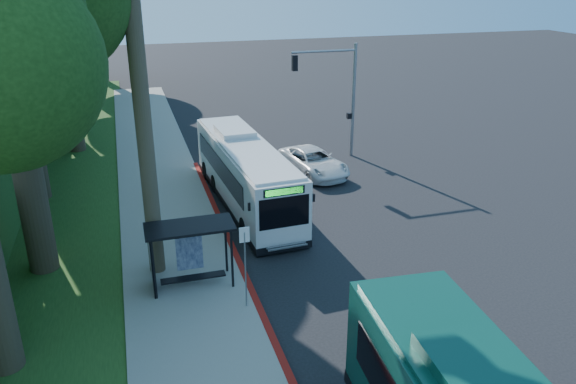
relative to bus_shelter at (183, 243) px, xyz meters
name	(u,v)px	position (x,y,z in m)	size (l,w,h in m)	color
ground	(338,230)	(7.26, 2.86, -1.81)	(140.00, 140.00, 0.00)	black
sidewalk	(177,250)	(-0.04, 2.86, -1.75)	(4.50, 70.00, 0.12)	gray
red_curb	(251,291)	(2.26, -1.14, -1.74)	(0.25, 30.00, 0.13)	maroon
grass_verge	(45,220)	(-5.74, 7.86, -1.78)	(8.00, 70.00, 0.06)	#234719
bus_shelter	(183,243)	(0.00, 0.00, 0.00)	(3.20, 1.51, 2.55)	black
stop_sign_pole	(245,256)	(1.86, -2.14, 0.28)	(0.35, 0.06, 3.17)	gray
traffic_signal_pole	(338,87)	(11.04, 12.86, 2.62)	(4.10, 0.30, 7.00)	gray
white_bus	(245,172)	(3.93, 7.22, -0.12)	(3.14, 11.73, 3.46)	silver
pickup	(313,162)	(8.61, 10.32, -1.08)	(2.41, 5.23, 1.45)	silver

